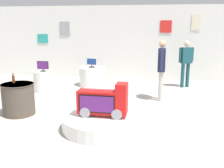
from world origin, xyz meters
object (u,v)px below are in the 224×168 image
Objects in this scene: display_pedestal_center_rear at (92,76)px; shopper_browsing_near_truck at (186,60)px; display_pedestal_left_rear at (44,81)px; tv_on_left_rear at (43,66)px; shopper_browsing_rear at (162,66)px; novelty_firetruck_tv at (103,103)px; side_table_round at (18,99)px; bottle_on_side_table at (13,79)px; main_display_pedestal at (103,122)px; tv_on_center_rear at (92,63)px.

shopper_browsing_near_truck reaches higher than display_pedestal_center_rear.
display_pedestal_left_rear is 1.75× the size of tv_on_left_rear.
shopper_browsing_rear is (3.71, -0.44, 0.17)m from tv_on_left_rear.
tv_on_left_rear is 0.22× the size of shopper_browsing_rear.
display_pedestal_left_rear is at bearing 173.14° from shopper_browsing_rear.
novelty_firetruck_tv is 2.72× the size of tv_on_left_rear.
side_table_round is (-2.19, 0.58, -0.19)m from novelty_firetruck_tv.
novelty_firetruck_tv reaches higher than side_table_round.
bottle_on_side_table is (-0.14, 0.10, 0.46)m from side_table_round.
shopper_browsing_rear reaches higher than display_pedestal_left_rear.
shopper_browsing_rear reaches higher than side_table_round.
shopper_browsing_near_truck reaches higher than main_display_pedestal.
shopper_browsing_near_truck is at bearing 16.18° from tv_on_left_rear.
display_pedestal_left_rear is (-2.50, 2.80, 0.18)m from main_display_pedestal.
tv_on_left_rear is (-2.50, 2.80, 0.68)m from main_display_pedestal.
shopper_browsing_near_truck is (4.57, 1.33, 0.11)m from tv_on_left_rear.
tv_on_center_rear is 0.48× the size of side_table_round.
tv_on_left_rear is 4.76m from shopper_browsing_near_truck.
novelty_firetruck_tv is at bearing -73.06° from display_pedestal_center_rear.
tv_on_left_rear is at bearing 173.21° from shopper_browsing_rear.
side_table_round is at bearing -107.21° from display_pedestal_center_rear.
bottle_on_side_table is (-1.16, -3.17, 0.52)m from display_pedestal_center_rear.
tv_on_left_rear reaches higher than display_pedestal_left_rear.
bottle_on_side_table is at bearing -141.73° from shopper_browsing_near_truck.
bottle_on_side_table is at bearing 163.78° from novelty_firetruck_tv.
side_table_round is 0.46× the size of shopper_browsing_rear.
shopper_browsing_rear is at bearing 62.82° from main_display_pedestal.
side_table_round is at bearing 165.18° from novelty_firetruck_tv.
tv_on_left_rear is 0.23× the size of shopper_browsing_near_truck.
bottle_on_side_table is at bearing -154.41° from shopper_browsing_rear.
display_pedestal_left_rear is 2.83× the size of bottle_on_side_table.
shopper_browsing_near_truck is 0.94× the size of shopper_browsing_rear.
display_pedestal_center_rear is at bearing 147.83° from shopper_browsing_rear.
novelty_firetruck_tv reaches higher than main_display_pedestal.
shopper_browsing_rear is at bearing 63.26° from novelty_firetruck_tv.
display_pedestal_left_rear is 2.20m from bottle_on_side_table.
shopper_browsing_near_truck reaches higher than side_table_round.
display_pedestal_left_rear is at bearing -142.38° from display_pedestal_center_rear.
main_display_pedestal is 4.46× the size of tv_on_left_rear.
tv_on_center_rear is at bearing -174.94° from shopper_browsing_near_truck.
tv_on_left_rear reaches higher than main_display_pedestal.
tv_on_center_rear is at bearing 72.76° from side_table_round.
main_display_pedestal is at bearing -73.29° from display_pedestal_center_rear.
shopper_browsing_near_truck is (3.22, 0.29, 0.12)m from tv_on_center_rear.
novelty_firetruck_tv is 2.44m from bottle_on_side_table.
side_table_round reaches higher than display_pedestal_center_rear.
tv_on_center_rear is at bearing 106.94° from novelty_firetruck_tv.
display_pedestal_center_rear is 0.56× the size of shopper_browsing_near_truck.
tv_on_center_rear is (0.00, -0.00, 0.49)m from display_pedestal_center_rear.
display_pedestal_center_rear is (-1.17, 3.85, -0.25)m from novelty_firetruck_tv.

